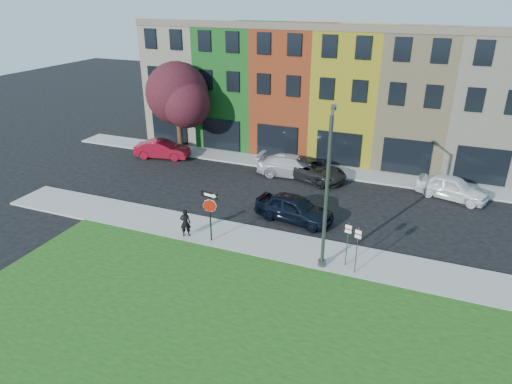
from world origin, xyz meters
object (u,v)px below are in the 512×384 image
at_px(man, 185,223).
at_px(stop_sign, 210,206).
at_px(sedan_near, 294,208).
at_px(street_lamp, 327,193).

bearing_deg(man, stop_sign, 157.86).
xyz_separation_m(stop_sign, sedan_near, (3.39, 4.18, -1.38)).
bearing_deg(man, sedan_near, -162.95).
height_order(man, street_lamp, street_lamp).
xyz_separation_m(stop_sign, street_lamp, (6.17, 0.06, 1.77)).
distance_m(sedan_near, street_lamp, 5.89).
bearing_deg(street_lamp, sedan_near, 113.47).
height_order(stop_sign, man, stop_sign).
relative_size(sedan_near, street_lamp, 0.66).
height_order(sedan_near, street_lamp, street_lamp).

